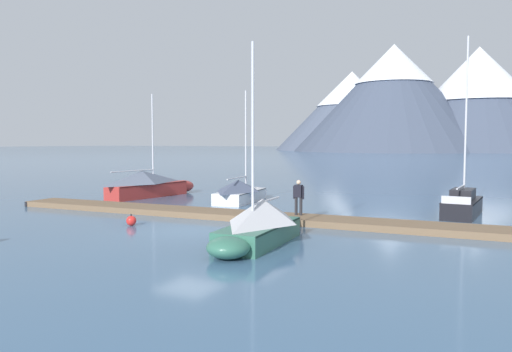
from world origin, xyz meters
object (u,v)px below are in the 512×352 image
object	(u,v)px
sailboat_nearest_berth	(150,184)
sailboat_mid_dock_starboard	(463,204)
person_on_dock	(299,195)
mooring_buoy_inner_mooring	(131,221)
sailboat_second_berth	(242,191)
sailboat_mid_dock_port	(258,224)

from	to	relation	value
sailboat_nearest_berth	sailboat_mid_dock_starboard	distance (m)	20.21
sailboat_mid_dock_starboard	person_on_dock	world-z (taller)	sailboat_mid_dock_starboard
person_on_dock	mooring_buoy_inner_mooring	distance (m)	7.91
sailboat_mid_dock_starboard	person_on_dock	distance (m)	9.05
sailboat_second_berth	sailboat_mid_dock_port	xyz separation A→B (m)	(7.31, -11.36, 0.12)
sailboat_mid_dock_starboard	sailboat_mid_dock_port	bearing A→B (deg)	-116.24
sailboat_nearest_berth	sailboat_second_berth	distance (m)	7.08
sailboat_mid_dock_port	sailboat_mid_dock_starboard	xyz separation A→B (m)	(5.82, 11.80, -0.20)
sailboat_nearest_berth	sailboat_mid_dock_starboard	size ratio (longest dim) A/B	0.85
mooring_buoy_inner_mooring	sailboat_nearest_berth	bearing A→B (deg)	126.57
mooring_buoy_inner_mooring	person_on_dock	bearing A→B (deg)	38.00
sailboat_mid_dock_starboard	sailboat_second_berth	bearing A→B (deg)	-178.10
sailboat_second_berth	person_on_dock	xyz separation A→B (m)	(6.41, -5.58, 0.59)
sailboat_mid_dock_port	mooring_buoy_inner_mooring	distance (m)	7.17
sailboat_mid_dock_port	person_on_dock	world-z (taller)	sailboat_mid_dock_port
sailboat_second_berth	sailboat_nearest_berth	bearing A→B (deg)	-175.22
sailboat_second_berth	person_on_dock	world-z (taller)	sailboat_second_berth
sailboat_second_berth	person_on_dock	size ratio (longest dim) A/B	4.21
sailboat_second_berth	sailboat_mid_dock_port	size ratio (longest dim) A/B	0.97
sailboat_nearest_berth	sailboat_mid_dock_port	bearing A→B (deg)	-36.87
sailboat_nearest_berth	sailboat_mid_dock_port	world-z (taller)	sailboat_mid_dock_port
sailboat_nearest_berth	sailboat_second_berth	bearing A→B (deg)	4.78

